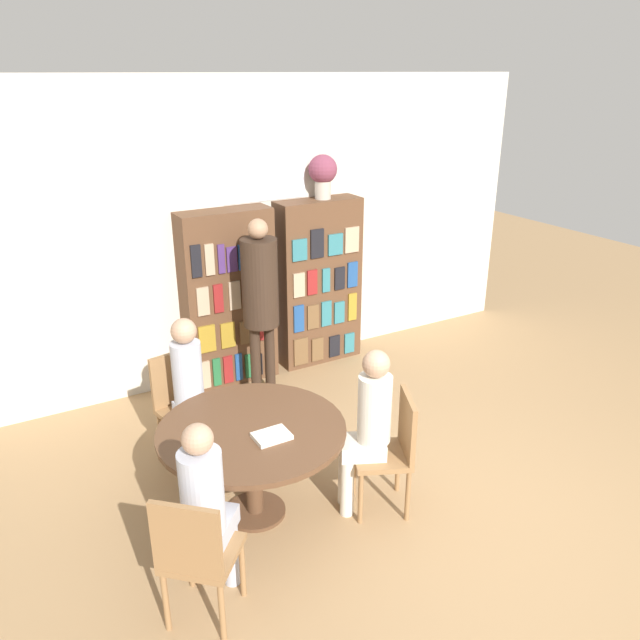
# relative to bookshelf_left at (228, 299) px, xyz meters

# --- Properties ---
(ground_plane) EXTENTS (16.00, 16.00, 0.00)m
(ground_plane) POSITION_rel_bookshelf_left_xyz_m (0.52, -3.06, -0.89)
(ground_plane) COLOR #9E7A51
(wall_back) EXTENTS (6.40, 0.07, 3.00)m
(wall_back) POSITION_rel_bookshelf_left_xyz_m (0.52, 0.19, 0.61)
(wall_back) COLOR beige
(wall_back) RESTS_ON ground_plane
(bookshelf_left) EXTENTS (0.92, 0.34, 1.79)m
(bookshelf_left) POSITION_rel_bookshelf_left_xyz_m (0.00, 0.00, 0.00)
(bookshelf_left) COLOR brown
(bookshelf_left) RESTS_ON ground_plane
(bookshelf_right) EXTENTS (0.92, 0.34, 1.79)m
(bookshelf_right) POSITION_rel_bookshelf_left_xyz_m (1.04, -0.00, -0.00)
(bookshelf_right) COLOR brown
(bookshelf_right) RESTS_ON ground_plane
(flower_vase) EXTENTS (0.29, 0.29, 0.45)m
(flower_vase) POSITION_rel_bookshelf_left_xyz_m (1.09, 0.00, 1.16)
(flower_vase) COLOR #B7AD9E
(flower_vase) RESTS_ON bookshelf_right
(reading_table) EXTENTS (1.31, 1.31, 0.73)m
(reading_table) POSITION_rel_bookshelf_left_xyz_m (-0.69, -2.08, -0.27)
(reading_table) COLOR brown
(reading_table) RESTS_ON ground_plane
(chair_near_camera) EXTENTS (0.57, 0.57, 0.91)m
(chair_near_camera) POSITION_rel_bookshelf_left_xyz_m (-1.37, -2.81, -0.38)
(chair_near_camera) COLOR olive
(chair_near_camera) RESTS_ON ground_plane
(chair_left_side) EXTENTS (0.47, 0.47, 0.91)m
(chair_left_side) POSITION_rel_bookshelf_left_xyz_m (-0.88, -1.10, -0.38)
(chair_left_side) COLOR olive
(chair_left_side) RESTS_ON ground_plane
(chair_far_side) EXTENTS (0.53, 0.53, 0.91)m
(chair_far_side) POSITION_rel_bookshelf_left_xyz_m (0.21, -2.49, -0.38)
(chair_far_side) COLOR olive
(chair_far_side) RESTS_ON ground_plane
(seated_reader_left) EXTENTS (0.29, 0.38, 1.28)m
(seated_reader_left) POSITION_rel_bookshelf_left_xyz_m (-0.85, -1.28, -0.17)
(seated_reader_left) COLOR #B2B7C6
(seated_reader_left) RESTS_ON ground_plane
(seated_reader_right) EXTENTS (0.39, 0.35, 1.27)m
(seated_reader_right) POSITION_rel_bookshelf_left_xyz_m (0.05, -2.42, -0.17)
(seated_reader_right) COLOR silver
(seated_reader_right) RESTS_ON ground_plane
(seated_reader_back) EXTENTS (0.40, 0.40, 1.26)m
(seated_reader_back) POSITION_rel_bookshelf_left_xyz_m (-1.24, -2.67, -0.18)
(seated_reader_back) COLOR #B2B7C6
(seated_reader_back) RESTS_ON ground_plane
(librarian_standing) EXTENTS (0.34, 0.61, 1.79)m
(librarian_standing) POSITION_rel_bookshelf_left_xyz_m (0.12, -0.50, 0.22)
(librarian_standing) COLOR #332319
(librarian_standing) RESTS_ON ground_plane
(open_book_on_table) EXTENTS (0.24, 0.18, 0.03)m
(open_book_on_table) POSITION_rel_bookshelf_left_xyz_m (-0.63, -2.27, -0.15)
(open_book_on_table) COLOR silver
(open_book_on_table) RESTS_ON reading_table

